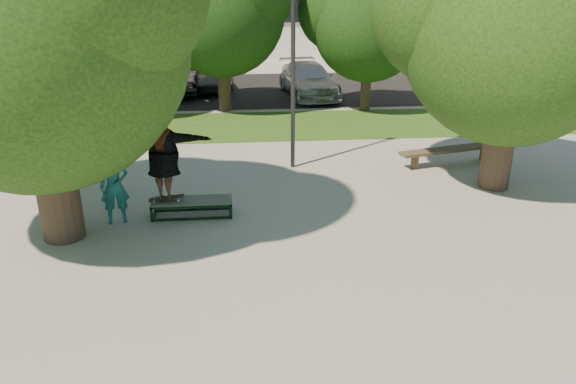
{
  "coord_description": "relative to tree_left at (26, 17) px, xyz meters",
  "views": [
    {
      "loc": [
        -0.48,
        -9.97,
        5.27
      ],
      "look_at": [
        0.47,
        0.6,
        1.01
      ],
      "focal_mm": 35.0,
      "sensor_mm": 36.0,
      "label": 1
    }
  ],
  "objects": [
    {
      "name": "bystander",
      "position": [
        1.07,
        0.57,
        -3.57
      ],
      "size": [
        0.7,
        0.55,
        1.71
      ],
      "primitive_type": "imported",
      "rotation": [
        0.0,
        0.0,
        0.24
      ],
      "color": "#19615C",
      "rests_on": "ground"
    },
    {
      "name": "ground",
      "position": [
        4.29,
        -1.09,
        -4.42
      ],
      "size": [
        120.0,
        120.0,
        0.0
      ],
      "primitive_type": "plane",
      "color": "gray",
      "rests_on": "ground"
    },
    {
      "name": "car_grey",
      "position": [
        2.29,
        15.41,
        -3.76
      ],
      "size": [
        2.82,
        5.0,
        1.32
      ],
      "primitive_type": "imported",
      "rotation": [
        0.0,
        0.0,
        0.14
      ],
      "color": "#4F5054",
      "rests_on": "asphalt_strip"
    },
    {
      "name": "tree_right",
      "position": [
        10.21,
        1.99,
        -0.33
      ],
      "size": [
        6.24,
        5.33,
        6.51
      ],
      "color": "#38281E",
      "rests_on": "ground"
    },
    {
      "name": "tree_left",
      "position": [
        0.0,
        0.0,
        0.0
      ],
      "size": [
        6.96,
        5.95,
        7.12
      ],
      "color": "#38281E",
      "rests_on": "ground"
    },
    {
      "name": "car_silver_b",
      "position": [
        6.91,
        13.37,
        -3.73
      ],
      "size": [
        2.54,
        4.99,
        1.39
      ],
      "primitive_type": "imported",
      "rotation": [
        0.0,
        0.0,
        0.13
      ],
      "color": "#BBBCC1",
      "rests_on": "asphalt_strip"
    },
    {
      "name": "bg_tree_mid",
      "position": [
        3.22,
        10.98,
        -0.41
      ],
      "size": [
        5.76,
        4.92,
        6.24
      ],
      "color": "#38281E",
      "rests_on": "ground"
    },
    {
      "name": "car_dark",
      "position": [
        1.16,
        14.76,
        -3.64
      ],
      "size": [
        1.92,
        4.84,
        1.57
      ],
      "primitive_type": "imported",
      "rotation": [
        0.0,
        0.0,
        0.06
      ],
      "color": "black",
      "rests_on": "asphalt_strip"
    },
    {
      "name": "bg_tree_right",
      "position": [
        8.73,
        10.47,
        -0.93
      ],
      "size": [
        5.04,
        4.31,
        5.43
      ],
      "color": "#38281E",
      "rests_on": "ground"
    },
    {
      "name": "asphalt_strip",
      "position": [
        4.29,
        14.91,
        -4.42
      ],
      "size": [
        40.0,
        8.0,
        0.01
      ],
      "primitive_type": "cube",
      "color": "black",
      "rests_on": "ground"
    },
    {
      "name": "grass_strip",
      "position": [
        5.29,
        8.41,
        -4.41
      ],
      "size": [
        30.0,
        4.0,
        0.02
      ],
      "primitive_type": "cube",
      "color": "#284B15",
      "rests_on": "ground"
    },
    {
      "name": "lamppost",
      "position": [
        5.29,
        3.91,
        -1.27
      ],
      "size": [
        0.25,
        0.15,
        6.11
      ],
      "color": "#2D2D30",
      "rests_on": "ground"
    },
    {
      "name": "grind_box",
      "position": [
        2.69,
        0.79,
        -4.23
      ],
      "size": [
        1.8,
        0.6,
        0.38
      ],
      "color": "black",
      "rests_on": "ground"
    },
    {
      "name": "bg_tree_left",
      "position": [
        -2.28,
        9.98,
        -0.69
      ],
      "size": [
        5.28,
        4.51,
        5.77
      ],
      "color": "#38281E",
      "rests_on": "ground"
    },
    {
      "name": "skater_rig",
      "position": [
        2.13,
        0.79,
        -3.07
      ],
      "size": [
        2.28,
        0.87,
        1.88
      ],
      "rotation": [
        0.0,
        0.0,
        3.02
      ],
      "color": "white",
      "rests_on": "grind_box"
    },
    {
      "name": "car_silver_a",
      "position": [
        -3.99,
        14.16,
        -3.69
      ],
      "size": [
        2.19,
        4.47,
        1.47
      ],
      "primitive_type": "imported",
      "rotation": [
        0.0,
        0.0,
        -0.11
      ],
      "color": "#B5B5BA",
      "rests_on": "asphalt_strip"
    },
    {
      "name": "bench",
      "position": [
        9.82,
        3.75,
        -4.02
      ],
      "size": [
        3.17,
        1.19,
        0.48
      ],
      "rotation": [
        0.0,
        0.0,
        0.25
      ],
      "color": "brown",
      "rests_on": "ground"
    }
  ]
}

